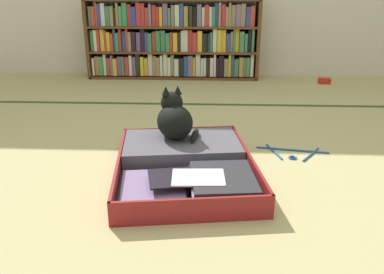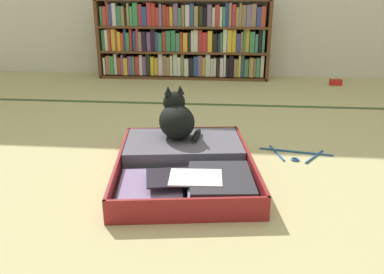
{
  "view_description": "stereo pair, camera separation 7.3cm",
  "coord_description": "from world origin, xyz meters",
  "px_view_note": "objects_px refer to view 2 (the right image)",
  "views": [
    {
      "loc": [
        -0.02,
        -1.52,
        0.77
      ],
      "look_at": [
        -0.1,
        0.1,
        0.18
      ],
      "focal_mm": 36.54,
      "sensor_mm": 36.0,
      "label": 1
    },
    {
      "loc": [
        0.05,
        -1.51,
        0.77
      ],
      "look_at": [
        -0.1,
        0.1,
        0.18
      ],
      "focal_mm": 36.54,
      "sensor_mm": 36.0,
      "label": 2
    }
  ],
  "objects_px": {
    "black_cat": "(176,119)",
    "clothes_hanger": "(295,154)",
    "open_suitcase": "(186,162)",
    "bookshelf": "(183,40)",
    "small_red_pouch": "(336,82)"
  },
  "relations": [
    {
      "from": "clothes_hanger",
      "to": "black_cat",
      "type": "bearing_deg",
      "value": -175.67
    },
    {
      "from": "bookshelf",
      "to": "clothes_hanger",
      "type": "xyz_separation_m",
      "value": [
        0.79,
        -1.9,
        -0.35
      ]
    },
    {
      "from": "clothes_hanger",
      "to": "bookshelf",
      "type": "bearing_deg",
      "value": 112.56
    },
    {
      "from": "open_suitcase",
      "to": "clothes_hanger",
      "type": "bearing_deg",
      "value": 23.97
    },
    {
      "from": "open_suitcase",
      "to": "black_cat",
      "type": "bearing_deg",
      "value": 109.87
    },
    {
      "from": "black_cat",
      "to": "clothes_hanger",
      "type": "xyz_separation_m",
      "value": [
        0.6,
        0.05,
        -0.19
      ]
    },
    {
      "from": "black_cat",
      "to": "clothes_hanger",
      "type": "distance_m",
      "value": 0.63
    },
    {
      "from": "bookshelf",
      "to": "open_suitcase",
      "type": "bearing_deg",
      "value": -83.13
    },
    {
      "from": "bookshelf",
      "to": "small_red_pouch",
      "type": "bearing_deg",
      "value": -8.55
    },
    {
      "from": "clothes_hanger",
      "to": "small_red_pouch",
      "type": "relative_size",
      "value": 3.65
    },
    {
      "from": "open_suitcase",
      "to": "black_cat",
      "type": "distance_m",
      "value": 0.25
    },
    {
      "from": "open_suitcase",
      "to": "clothes_hanger",
      "type": "xyz_separation_m",
      "value": [
        0.53,
        0.24,
        -0.04
      ]
    },
    {
      "from": "black_cat",
      "to": "clothes_hanger",
      "type": "relative_size",
      "value": 0.75
    },
    {
      "from": "clothes_hanger",
      "to": "small_red_pouch",
      "type": "bearing_deg",
      "value": 70.12
    },
    {
      "from": "bookshelf",
      "to": "black_cat",
      "type": "distance_m",
      "value": 1.96
    }
  ]
}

